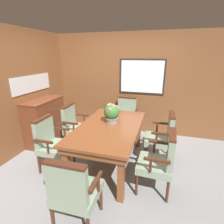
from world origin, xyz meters
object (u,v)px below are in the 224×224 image
at_px(chair_right_near, 160,160).
at_px(chair_left_near, 52,142).
at_px(chair_right_far, 163,135).
at_px(chair_head_far, 126,115).
at_px(dining_table, 110,131).
at_px(potted_plant, 112,113).
at_px(sideboard_cabinet, 45,121).
at_px(chair_left_far, 75,125).
at_px(chair_head_near, 74,190).

distance_m(chair_right_near, chair_left_near, 1.81).
height_order(chair_right_far, chair_head_far, same).
bearing_deg(chair_right_far, chair_head_far, -137.07).
distance_m(dining_table, chair_right_near, 1.00).
xyz_separation_m(chair_right_far, chair_left_near, (-1.83, -0.80, 0.00)).
height_order(chair_head_far, potted_plant, potted_plant).
bearing_deg(potted_plant, sideboard_cabinet, 170.87).
distance_m(chair_left_far, chair_head_far, 1.29).
xyz_separation_m(chair_right_near, chair_right_far, (0.02, 0.83, 0.00)).
relative_size(chair_right_near, chair_left_far, 1.00).
height_order(chair_left_far, chair_head_far, same).
xyz_separation_m(chair_left_far, chair_head_far, (0.91, 0.92, 0.00)).
distance_m(chair_right_far, chair_head_near, 1.94).
xyz_separation_m(dining_table, chair_right_near, (0.89, -0.43, -0.15)).
height_order(chair_right_near, chair_left_near, same).
xyz_separation_m(chair_head_near, chair_left_near, (-0.91, 0.90, 0.00)).
height_order(chair_right_near, chair_head_far, same).
distance_m(chair_left_far, potted_plant, 1.03).
bearing_deg(sideboard_cabinet, chair_left_near, -48.10).
bearing_deg(potted_plant, chair_left_near, -149.10).
xyz_separation_m(chair_head_near, chair_head_far, (0.01, 2.62, 0.00)).
xyz_separation_m(chair_left_far, chair_head_near, (0.90, -1.70, 0.00)).
bearing_deg(chair_head_near, potted_plant, -91.38).
relative_size(chair_right_far, chair_head_far, 1.00).
distance_m(dining_table, chair_right_far, 1.01).
distance_m(chair_head_near, chair_head_far, 2.62).
bearing_deg(chair_head_far, dining_table, -87.59).
distance_m(chair_right_near, chair_head_far, 1.96).
relative_size(chair_left_far, chair_right_far, 1.00).
xyz_separation_m(chair_right_near, sideboard_cabinet, (-2.54, 0.84, -0.01)).
xyz_separation_m(dining_table, chair_left_near, (-0.92, -0.40, -0.15)).
bearing_deg(chair_left_far, chair_head_far, -45.78).
relative_size(chair_right_near, chair_head_far, 1.00).
bearing_deg(chair_right_near, chair_head_far, -151.19).
bearing_deg(chair_head_near, dining_table, -91.57).
distance_m(chair_head_far, sideboard_cabinet, 1.89).
height_order(chair_right_far, chair_left_near, same).
height_order(chair_head_near, sideboard_cabinet, sideboard_cabinet).
bearing_deg(sideboard_cabinet, chair_head_far, 28.68).
bearing_deg(chair_head_far, chair_head_near, -87.72).
bearing_deg(dining_table, chair_head_far, 89.85).
xyz_separation_m(chair_head_far, potted_plant, (-0.01, -1.17, 0.43)).
bearing_deg(potted_plant, chair_head_far, 89.66).
bearing_deg(chair_left_near, dining_table, -67.06).
distance_m(chair_left_far, chair_left_near, 0.80).
distance_m(dining_table, chair_head_near, 1.32).
bearing_deg(chair_head_near, chair_right_far, -119.42).
xyz_separation_m(chair_head_far, sideboard_cabinet, (-1.66, -0.91, -0.01)).
height_order(chair_left_far, sideboard_cabinet, sideboard_cabinet).
distance_m(chair_head_far, chair_left_near, 1.95).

